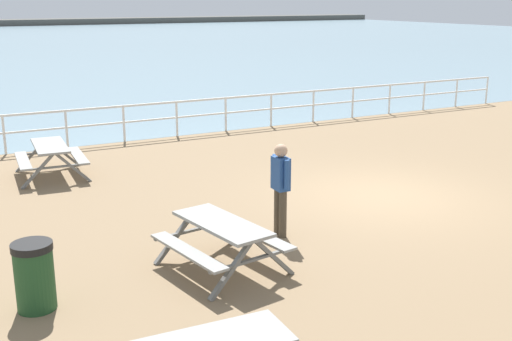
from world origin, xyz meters
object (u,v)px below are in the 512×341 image
(picnic_table_near_left, at_px, (51,152))
(visitor, at_px, (281,184))
(litter_bin, at_px, (34,276))
(picnic_table_mid_centre, at_px, (222,234))

(picnic_table_near_left, height_order, visitor, visitor)
(picnic_table_near_left, xyz_separation_m, litter_bin, (-1.50, -6.69, -0.10))
(picnic_table_mid_centre, distance_m, litter_bin, 2.77)
(picnic_table_near_left, distance_m, visitor, 6.50)
(picnic_table_near_left, xyz_separation_m, picnic_table_mid_centre, (1.27, -6.70, 0.00))
(picnic_table_mid_centre, relative_size, visitor, 1.21)
(picnic_table_near_left, relative_size, picnic_table_mid_centre, 0.94)
(visitor, xyz_separation_m, litter_bin, (-4.29, -0.83, -0.47))
(picnic_table_near_left, bearing_deg, visitor, -150.44)
(picnic_table_mid_centre, height_order, litter_bin, litter_bin)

